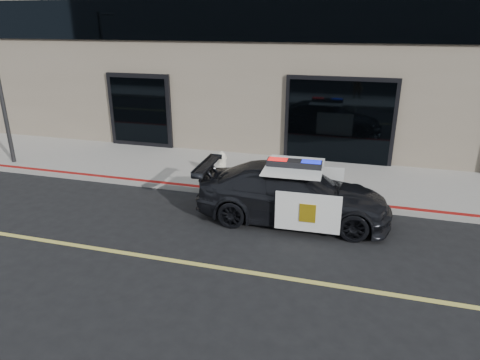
# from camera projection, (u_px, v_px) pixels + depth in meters

# --- Properties ---
(ground) EXTENTS (120.00, 120.00, 0.00)m
(ground) POSITION_uv_depth(u_px,v_px,m) (365.00, 291.00, 7.55)
(ground) COLOR black
(ground) RESTS_ON ground
(sidewalk_n) EXTENTS (60.00, 3.50, 0.15)m
(sidewalk_n) POSITION_uv_depth(u_px,v_px,m) (367.00, 184.00, 12.26)
(sidewalk_n) COLOR gray
(sidewalk_n) RESTS_ON ground
(police_car) EXTENTS (2.23, 4.64, 1.48)m
(police_car) POSITION_uv_depth(u_px,v_px,m) (293.00, 193.00, 10.05)
(police_car) COLOR black
(police_car) RESTS_ON ground
(fire_hydrant) EXTENTS (0.36, 0.50, 0.79)m
(fire_hydrant) POSITION_uv_depth(u_px,v_px,m) (222.00, 165.00, 12.46)
(fire_hydrant) COLOR silver
(fire_hydrant) RESTS_ON sidewalk_n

